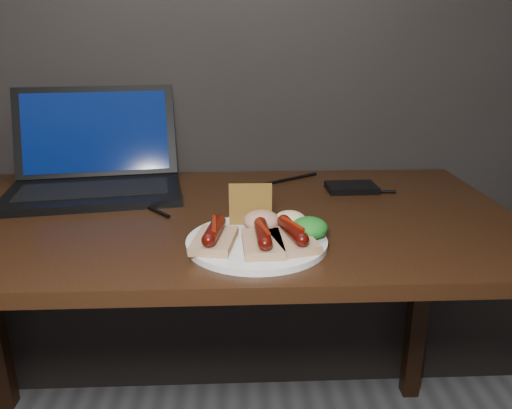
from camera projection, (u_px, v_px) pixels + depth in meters
The scene contains 12 objects.
desk at pixel (198, 250), 1.13m from camera, with size 1.40×0.70×0.75m.
laptop at pixel (95, 169), 1.25m from camera, with size 0.46×0.39×0.25m.
hard_drive at pixel (351, 188), 1.26m from camera, with size 0.12×0.08×0.02m, color black.
desk_cables at pixel (197, 194), 1.22m from camera, with size 1.00×0.34×0.01m.
plate at pixel (257, 242), 0.93m from camera, with size 0.26×0.26×0.01m, color white.
bread_sausage_left at pixel (214, 236), 0.90m from camera, with size 0.09×0.13×0.04m.
bread_sausage_center at pixel (263, 239), 0.89m from camera, with size 0.07×0.12×0.04m.
bread_sausage_right at pixel (292, 236), 0.90m from camera, with size 0.10×0.13×0.04m.
crispbread at pixel (250, 204), 0.99m from camera, with size 0.09×0.01×0.09m, color #A97D2E.
salad_greens at pixel (309, 228), 0.93m from camera, with size 0.07×0.07×0.04m, color #125D16.
salsa_mound at pixel (262, 221), 0.97m from camera, with size 0.07×0.07×0.04m, color maroon.
coleslaw_mound at pixel (290, 220), 0.98m from camera, with size 0.06×0.06×0.04m, color white.
Camera 1 is at (0.09, 0.34, 1.12)m, focal length 35.00 mm.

